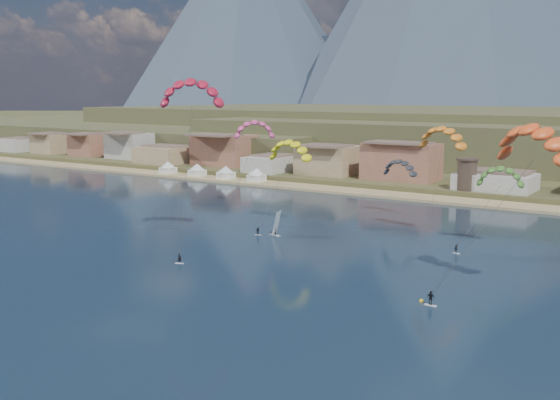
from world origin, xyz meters
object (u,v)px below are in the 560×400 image
object	(u,v)px
kitesurfer_red	(191,89)
kitesurfer_yellow	(290,147)
watchtower	(467,174)
kitesurfer_green	(500,174)
buoy	(421,301)
windsurfer	(275,228)
kitesurfer_orange	(535,137)

from	to	relation	value
kitesurfer_red	kitesurfer_yellow	bearing A→B (deg)	76.29
watchtower	kitesurfer_green	distance (m)	58.82
watchtower	kitesurfer_green	xyz separation A→B (m)	(22.95, -53.70, 7.03)
kitesurfer_yellow	watchtower	bearing A→B (deg)	71.22
kitesurfer_red	kitesurfer_yellow	distance (m)	27.10
kitesurfer_yellow	buoy	xyz separation A→B (m)	(42.79, -33.90, -16.33)
windsurfer	kitesurfer_orange	bearing A→B (deg)	-14.06
windsurfer	buoy	bearing A→B (deg)	-30.89
kitesurfer_red	windsurfer	size ratio (longest dim) A/B	6.82
watchtower	kitesurfer_red	distance (m)	87.15
watchtower	buoy	distance (m)	93.94
kitesurfer_red	kitesurfer_orange	size ratio (longest dim) A/B	1.24
kitesurfer_yellow	windsurfer	size ratio (longest dim) A/B	4.27
kitesurfer_yellow	kitesurfer_green	world-z (taller)	kitesurfer_yellow
windsurfer	kitesurfer_yellow	bearing A→B (deg)	108.30
watchtower	buoy	xyz separation A→B (m)	(23.46, -90.74, -6.27)
windsurfer	buoy	size ratio (longest dim) A/B	7.92
watchtower	kitesurfer_yellow	world-z (taller)	kitesurfer_yellow
buoy	watchtower	bearing A→B (deg)	104.49
kitesurfer_orange	kitesurfer_green	world-z (taller)	kitesurfer_orange
kitesurfer_green	buoy	xyz separation A→B (m)	(0.51, -37.05, -13.29)
kitesurfer_red	watchtower	bearing A→B (deg)	72.68
kitesurfer_yellow	buoy	distance (m)	56.98
kitesurfer_red	buoy	bearing A→B (deg)	-11.89
kitesurfer_green	buoy	distance (m)	39.36
watchtower	kitesurfer_yellow	distance (m)	60.88
watchtower	kitesurfer_red	world-z (taller)	kitesurfer_red
watchtower	kitesurfer_orange	bearing A→B (deg)	-66.84
kitesurfer_red	kitesurfer_orange	distance (m)	59.60
kitesurfer_red	kitesurfer_green	xyz separation A→B (m)	(48.06, 26.82, -14.90)
watchtower	kitesurfer_green	world-z (taller)	kitesurfer_green
kitesurfer_red	kitesurfer_green	size ratio (longest dim) A/B	1.97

